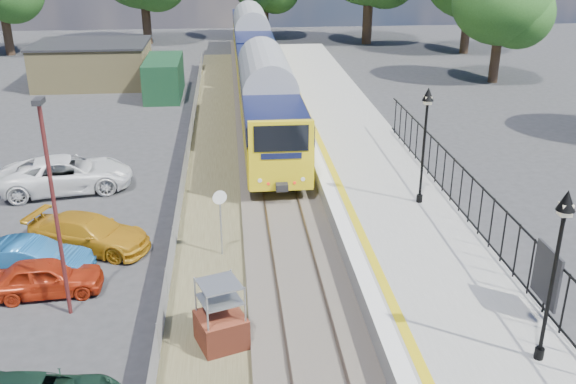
{
  "coord_description": "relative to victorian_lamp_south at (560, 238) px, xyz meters",
  "views": [
    {
      "loc": [
        -2.05,
        -16.69,
        10.99
      ],
      "look_at": [
        -0.02,
        4.86,
        2.0
      ],
      "focal_mm": 40.0,
      "sensor_mm": 36.0,
      "label": 1
    }
  ],
  "objects": [
    {
      "name": "car_blue",
      "position": [
        -14.36,
        7.02,
        -3.65
      ],
      "size": [
        4.08,
        1.86,
        1.3
      ],
      "primitive_type": "imported",
      "rotation": [
        0.0,
        0.0,
        1.44
      ],
      "color": "#195796",
      "rests_on": "ground"
    },
    {
      "name": "car_white",
      "position": [
        -14.87,
        14.78,
        -3.51
      ],
      "size": [
        6.04,
        3.58,
        1.57
      ],
      "primitive_type": "imported",
      "rotation": [
        0.0,
        0.0,
        1.75
      ],
      "color": "white",
      "rests_on": "ground"
    },
    {
      "name": "car_red",
      "position": [
        -13.6,
        5.85,
        -3.69
      ],
      "size": [
        3.66,
        1.73,
        1.21
      ],
      "primitive_type": "imported",
      "rotation": [
        0.0,
        0.0,
        1.66
      ],
      "color": "#B02B10",
      "rests_on": "ground"
    },
    {
      "name": "brick_plinth",
      "position": [
        -8.0,
        2.56,
        -3.32
      ],
      "size": [
        1.61,
        1.61,
        2.04
      ],
      "rotation": [
        0.0,
        0.0,
        0.34
      ],
      "color": "maroon",
      "rests_on": "ground"
    },
    {
      "name": "wire_fence",
      "position": [
        -9.7,
        16.0,
        -3.7
      ],
      "size": [
        0.06,
        52.0,
        1.2
      ],
      "color": "#999EA3",
      "rests_on": "ground"
    },
    {
      "name": "speed_sign",
      "position": [
        -8.0,
        7.9,
        -2.59
      ],
      "size": [
        0.5,
        0.2,
        2.55
      ],
      "rotation": [
        0.0,
        0.0,
        0.33
      ],
      "color": "#999EA3",
      "rests_on": "ground"
    },
    {
      "name": "platform_edge",
      "position": [
        -3.36,
        12.0,
        -3.39
      ],
      "size": [
        0.9,
        70.0,
        0.01
      ],
      "color": "silver",
      "rests_on": "platform"
    },
    {
      "name": "ground",
      "position": [
        -5.5,
        4.0,
        -4.3
      ],
      "size": [
        120.0,
        120.0,
        0.0
      ],
      "primitive_type": "plane",
      "color": "#2D2D30",
      "rests_on": "ground"
    },
    {
      "name": "platform",
      "position": [
        -1.3,
        12.0,
        -3.85
      ],
      "size": [
        5.0,
        70.0,
        0.9
      ],
      "primitive_type": "cube",
      "color": "gray",
      "rests_on": "ground"
    },
    {
      "name": "train",
      "position": [
        -5.5,
        32.52,
        -1.96
      ],
      "size": [
        2.82,
        40.83,
        3.51
      ],
      "color": "gold",
      "rests_on": "ground"
    },
    {
      "name": "palisade_fence",
      "position": [
        1.05,
        6.24,
        -2.46
      ],
      "size": [
        0.12,
        26.0,
        2.0
      ],
      "color": "black",
      "rests_on": "platform"
    },
    {
      "name": "victorian_lamp_south",
      "position": [
        0.0,
        0.0,
        0.0
      ],
      "size": [
        0.44,
        0.44,
        4.6
      ],
      "color": "black",
      "rests_on": "platform"
    },
    {
      "name": "victorian_lamp_north",
      "position": [
        -0.2,
        10.0,
        0.0
      ],
      "size": [
        0.44,
        0.44,
        4.6
      ],
      "color": "black",
      "rests_on": "platform"
    },
    {
      "name": "car_yellow",
      "position": [
        -12.81,
        8.86,
        -3.64
      ],
      "size": [
        4.87,
        3.25,
        1.31
      ],
      "primitive_type": "imported",
      "rotation": [
        0.0,
        0.0,
        1.23
      ],
      "color": "#C08216",
      "rests_on": "ground"
    },
    {
      "name": "outbuilding",
      "position": [
        -16.41,
        35.21,
        -2.78
      ],
      "size": [
        10.8,
        10.1,
        3.12
      ],
      "color": "#998956",
      "rests_on": "ground"
    },
    {
      "name": "track_bed",
      "position": [
        -5.97,
        13.67,
        -4.21
      ],
      "size": [
        5.9,
        80.0,
        0.29
      ],
      "color": "#473F38",
      "rests_on": "ground"
    },
    {
      "name": "carpark_lamp",
      "position": [
        -12.64,
        4.63,
        -0.44
      ],
      "size": [
        0.25,
        0.5,
        6.73
      ],
      "color": "#521C1B",
      "rests_on": "ground"
    }
  ]
}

